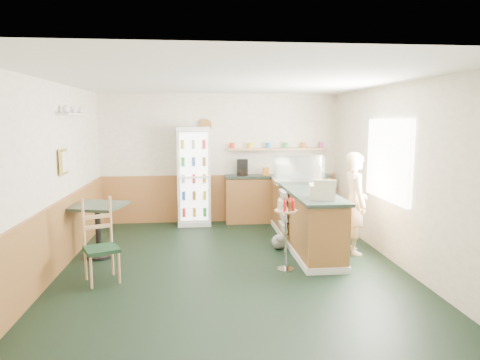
{
  "coord_description": "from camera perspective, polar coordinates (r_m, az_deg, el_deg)",
  "views": [
    {
      "loc": [
        -0.46,
        -6.03,
        2.17
      ],
      "look_at": [
        0.19,
        0.6,
        1.23
      ],
      "focal_mm": 32.0,
      "sensor_mm": 36.0,
      "label": 1
    }
  ],
  "objects": [
    {
      "name": "ground",
      "position": [
        6.42,
        -1.19,
        -11.67
      ],
      "size": [
        6.0,
        6.0,
        0.0
      ],
      "primitive_type": "plane",
      "color": "black",
      "rests_on": "ground"
    },
    {
      "name": "room_envelope",
      "position": [
        6.79,
        -3.61,
        2.6
      ],
      "size": [
        5.04,
        6.02,
        2.72
      ],
      "color": "white",
      "rests_on": "ground"
    },
    {
      "name": "service_counter",
      "position": [
        7.52,
        8.51,
        -5.15
      ],
      "size": [
        0.68,
        3.01,
        1.01
      ],
      "color": "#AC6637",
      "rests_on": "ground"
    },
    {
      "name": "back_counter",
      "position": [
        9.13,
        4.91,
        -2.21
      ],
      "size": [
        2.24,
        0.42,
        1.69
      ],
      "color": "#AC6637",
      "rests_on": "ground"
    },
    {
      "name": "drinks_fridge",
      "position": [
        8.85,
        -6.15,
        0.5
      ],
      "size": [
        0.67,
        0.55,
        2.02
      ],
      "color": "silver",
      "rests_on": "ground"
    },
    {
      "name": "display_case",
      "position": [
        7.88,
        7.73,
        1.37
      ],
      "size": [
        0.89,
        0.46,
        0.51
      ],
      "color": "silver",
      "rests_on": "service_counter"
    },
    {
      "name": "cash_register",
      "position": [
        6.43,
        10.83,
        -1.53
      ],
      "size": [
        0.43,
        0.44,
        0.21
      ],
      "primitive_type": "cube",
      "rotation": [
        0.0,
        0.0,
        -0.21
      ],
      "color": "beige",
      "rests_on": "service_counter"
    },
    {
      "name": "shopkeeper",
      "position": [
        7.16,
        15.05,
        -3.01
      ],
      "size": [
        0.4,
        0.56,
        1.65
      ],
      "primitive_type": "imported",
      "rotation": [
        0.0,
        0.0,
        1.56
      ],
      "color": "tan",
      "rests_on": "ground"
    },
    {
      "name": "condiment_stand",
      "position": [
        6.2,
        6.14,
        -5.66
      ],
      "size": [
        0.33,
        0.33,
        1.03
      ],
      "rotation": [
        0.0,
        0.0,
        0.12
      ],
      "color": "silver",
      "rests_on": "ground"
    },
    {
      "name": "newspaper_rack",
      "position": [
        7.43,
        5.83,
        -4.23
      ],
      "size": [
        0.09,
        0.46,
        0.73
      ],
      "color": "black",
      "rests_on": "ground"
    },
    {
      "name": "cafe_table",
      "position": [
        7.11,
        -18.44,
        -5.1
      ],
      "size": [
        0.95,
        0.95,
        0.85
      ],
      "rotation": [
        0.0,
        0.0,
        -0.26
      ],
      "color": "black",
      "rests_on": "ground"
    },
    {
      "name": "cafe_chair",
      "position": [
        6.12,
        -17.86,
        -7.29
      ],
      "size": [
        0.55,
        0.56,
        1.13
      ],
      "rotation": [
        0.0,
        0.0,
        0.43
      ],
      "color": "#15301C",
      "rests_on": "ground"
    },
    {
      "name": "dog_doorstop",
      "position": [
        7.29,
        5.22,
        -8.13
      ],
      "size": [
        0.24,
        0.32,
        0.29
      ],
      "rotation": [
        0.0,
        0.0,
        0.31
      ],
      "color": "gray",
      "rests_on": "ground"
    }
  ]
}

